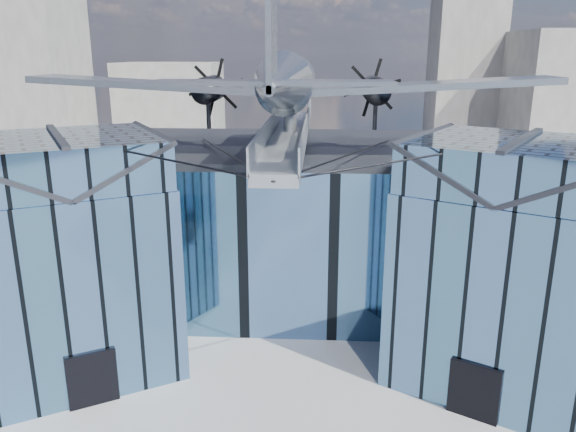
{
  "coord_description": "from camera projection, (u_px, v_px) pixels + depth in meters",
  "views": [
    {
      "loc": [
        1.61,
        -26.15,
        15.48
      ],
      "look_at": [
        0.0,
        2.0,
        7.2
      ],
      "focal_mm": 35.0,
      "sensor_mm": 36.0,
      "label": 1
    }
  ],
  "objects": [
    {
      "name": "ground_plane",
      "position": [
        286.0,
        358.0,
        29.5
      ],
      "size": [
        120.0,
        120.0,
        0.0
      ],
      "primitive_type": "plane",
      "color": "gray"
    },
    {
      "name": "museum",
      "position": [
        292.0,
        225.0,
        33.52
      ],
      "size": [
        32.88,
        24.5,
        17.6
      ],
      "color": "teal",
      "rests_on": "ground"
    },
    {
      "name": "bg_towers",
      "position": [
        320.0,
        94.0,
        74.97
      ],
      "size": [
        77.0,
        24.5,
        26.0
      ],
      "color": "gray",
      "rests_on": "ground"
    }
  ]
}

